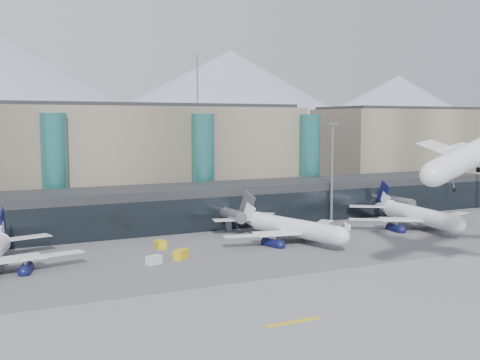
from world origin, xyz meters
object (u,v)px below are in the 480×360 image
at_px(veh_a, 154,260).
at_px(veh_c, 315,236).
at_px(lightmast_mid, 332,166).
at_px(veh_g, 317,232).
at_px(jet_parked_mid, 283,221).
at_px(veh_h, 181,254).
at_px(veh_b, 160,245).
at_px(veh_d, 346,226).
at_px(jet_parked_right, 411,209).

height_order(veh_a, veh_c, veh_c).
distance_m(lightmast_mid, veh_g, 23.59).
xyz_separation_m(jet_parked_mid, veh_h, (-26.64, -7.23, -3.31)).
xyz_separation_m(veh_b, veh_g, (37.22, -1.38, -0.21)).
bearing_deg(veh_g, veh_c, -91.35).
xyz_separation_m(veh_d, veh_h, (-46.67, -11.47, 0.14)).
bearing_deg(veh_c, veh_d, 73.98).
distance_m(veh_c, veh_g, 7.46).
distance_m(jet_parked_right, veh_a, 69.69).
height_order(veh_d, veh_h, veh_h).
height_order(veh_b, veh_d, veh_b).
xyz_separation_m(veh_g, veh_h, (-36.77, -9.29, 0.28)).
xyz_separation_m(jet_parked_right, veh_g, (-26.37, 1.96, -3.80)).
height_order(lightmast_mid, veh_b, lightmast_mid).
height_order(veh_b, veh_g, veh_b).
xyz_separation_m(jet_parked_mid, veh_d, (20.03, 4.24, -3.45)).
bearing_deg(veh_g, veh_b, -145.98).
height_order(jet_parked_mid, veh_a, jet_parked_mid).
bearing_deg(veh_d, veh_g, 124.79).
distance_m(veh_a, veh_h, 6.11).
relative_size(lightmast_mid, veh_d, 9.47).
relative_size(veh_a, veh_b, 0.96).
relative_size(veh_c, veh_h, 1.20).
distance_m(jet_parked_right, veh_d, 17.36).
relative_size(lightmast_mid, veh_g, 11.96).
relative_size(veh_b, veh_d, 1.07).
bearing_deg(veh_d, veh_c, 141.64).
bearing_deg(jet_parked_right, veh_g, 92.70).
bearing_deg(jet_parked_mid, jet_parked_right, -104.25).
height_order(jet_parked_right, veh_d, jet_parked_right).
bearing_deg(veh_b, veh_a, 154.72).
relative_size(jet_parked_mid, veh_b, 11.96).
relative_size(jet_parked_right, veh_g, 16.85).
xyz_separation_m(jet_parked_mid, veh_a, (-32.52, -8.86, -3.43)).
distance_m(veh_b, veh_c, 33.49).
relative_size(veh_g, veh_h, 0.65).
bearing_deg(lightmast_mid, veh_d, -107.42).
distance_m(veh_a, veh_g, 44.03).
bearing_deg(veh_b, lightmast_mid, -77.92).
bearing_deg(veh_a, jet_parked_right, -16.41).
xyz_separation_m(veh_c, veh_g, (4.53, 5.90, -0.47)).
distance_m(jet_parked_right, veh_c, 31.32).
bearing_deg(veh_b, veh_d, -90.48).
height_order(jet_parked_right, veh_b, jet_parked_right).
height_order(veh_c, veh_h, veh_c).
distance_m(jet_parked_right, veh_g, 26.71).
relative_size(lightmast_mid, jet_parked_mid, 0.74).
relative_size(jet_parked_right, veh_c, 9.14).
relative_size(jet_parked_mid, veh_g, 16.22).
bearing_deg(veh_g, veh_a, -129.50).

